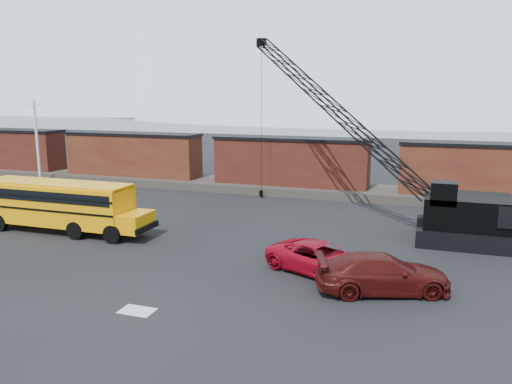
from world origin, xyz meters
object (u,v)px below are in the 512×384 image
(red_pickup, at_px, (320,258))
(maroon_suv, at_px, (383,273))
(crawler_crane, at_px, (337,111))
(school_bus, at_px, (61,204))

(red_pickup, relative_size, maroon_suv, 0.92)
(maroon_suv, bearing_deg, red_pickup, 45.44)
(red_pickup, bearing_deg, maroon_suv, -91.04)
(red_pickup, xyz_separation_m, crawler_crane, (-1.43, 11.96, 6.66))
(crawler_crane, bearing_deg, school_bus, -147.51)
(school_bus, xyz_separation_m, red_pickup, (16.95, -2.07, -1.04))
(red_pickup, height_order, crawler_crane, crawler_crane)
(school_bus, distance_m, crawler_crane, 19.24)
(crawler_crane, bearing_deg, red_pickup, -83.20)
(red_pickup, height_order, maroon_suv, maroon_suv)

